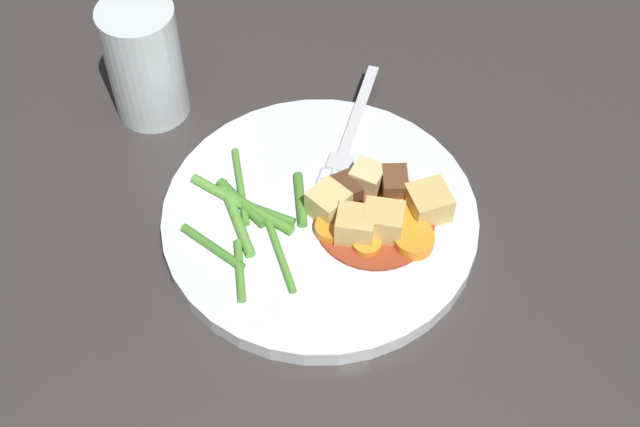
{
  "coord_description": "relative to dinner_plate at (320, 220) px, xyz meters",
  "views": [
    {
      "loc": [
        -0.05,
        -0.44,
        0.61
      ],
      "look_at": [
        0.0,
        0.0,
        0.02
      ],
      "focal_mm": 49.24,
      "sensor_mm": 36.0,
      "label": 1
    }
  ],
  "objects": [
    {
      "name": "green_bean_9",
      "position": [
        -0.07,
        -0.0,
        0.01
      ],
      "size": [
        0.03,
        0.08,
        0.01
      ],
      "primitive_type": "cylinder",
      "rotation": [
        0.0,
        1.57,
        1.82
      ],
      "color": "#66AD42",
      "rests_on": "dinner_plate"
    },
    {
      "name": "ground_plane",
      "position": [
        0.0,
        0.0,
        -0.01
      ],
      "size": [
        3.0,
        3.0,
        0.0
      ],
      "primitive_type": "plane",
      "color": "#383330"
    },
    {
      "name": "potato_chunk_0",
      "position": [
        0.01,
        0.0,
        0.02
      ],
      "size": [
        0.04,
        0.04,
        0.03
      ],
      "primitive_type": "cube",
      "rotation": [
        0.0,
        0.0,
        5.41
      ],
      "color": "#E5CC7A",
      "rests_on": "dinner_plate"
    },
    {
      "name": "green_bean_1",
      "position": [
        -0.05,
        0.01,
        0.01
      ],
      "size": [
        0.06,
        0.04,
        0.01
      ],
      "primitive_type": "cylinder",
      "rotation": [
        0.0,
        1.57,
        2.62
      ],
      "color": "#4C8E33",
      "rests_on": "dinner_plate"
    },
    {
      "name": "meat_chunk_1",
      "position": [
        0.02,
        0.01,
        0.02
      ],
      "size": [
        0.03,
        0.03,
        0.02
      ],
      "primitive_type": "cube",
      "rotation": [
        0.0,
        0.0,
        5.07
      ],
      "color": "#56331E",
      "rests_on": "dinner_plate"
    },
    {
      "name": "stew_sauce",
      "position": [
        0.04,
        -0.01,
        0.01
      ],
      "size": [
        0.1,
        0.1,
        0.0
      ],
      "primitive_type": "cylinder",
      "color": "#93381E",
      "rests_on": "dinner_plate"
    },
    {
      "name": "carrot_slice_1",
      "position": [
        0.03,
        -0.04,
        0.01
      ],
      "size": [
        0.02,
        0.02,
        0.01
      ],
      "primitive_type": "cylinder",
      "rotation": [
        0.0,
        0.0,
        1.57
      ],
      "color": "orange",
      "rests_on": "dinner_plate"
    },
    {
      "name": "potato_chunk_4",
      "position": [
        0.04,
        0.02,
        0.02
      ],
      "size": [
        0.03,
        0.03,
        0.02
      ],
      "primitive_type": "cube",
      "rotation": [
        0.0,
        0.0,
        4.14
      ],
      "color": "#EAD68C",
      "rests_on": "dinner_plate"
    },
    {
      "name": "potato_chunk_2",
      "position": [
        0.09,
        -0.01,
        0.02
      ],
      "size": [
        0.04,
        0.04,
        0.03
      ],
      "primitive_type": "cube",
      "rotation": [
        0.0,
        0.0,
        1.8
      ],
      "color": "#DBBC6B",
      "rests_on": "dinner_plate"
    },
    {
      "name": "dinner_plate",
      "position": [
        0.0,
        0.0,
        0.0
      ],
      "size": [
        0.27,
        0.27,
        0.02
      ],
      "primitive_type": "cylinder",
      "color": "white",
      "rests_on": "ground_plane"
    },
    {
      "name": "potato_chunk_1",
      "position": [
        0.05,
        -0.03,
        0.02
      ],
      "size": [
        0.04,
        0.04,
        0.03
      ],
      "primitive_type": "cube",
      "rotation": [
        0.0,
        0.0,
        6.0
      ],
      "color": "#DBBC6B",
      "rests_on": "dinner_plate"
    },
    {
      "name": "fork",
      "position": [
        0.03,
        0.08,
        0.01
      ],
      "size": [
        0.08,
        0.17,
        0.0
      ],
      "color": "silver",
      "rests_on": "dinner_plate"
    },
    {
      "name": "green_bean_7",
      "position": [
        -0.09,
        -0.03,
        0.01
      ],
      "size": [
        0.05,
        0.05,
        0.01
      ],
      "primitive_type": "cylinder",
      "rotation": [
        0.0,
        1.57,
        2.38
      ],
      "color": "#4C8E33",
      "rests_on": "dinner_plate"
    },
    {
      "name": "green_bean_2",
      "position": [
        -0.07,
        -0.05,
        0.01
      ],
      "size": [
        0.01,
        0.06,
        0.01
      ],
      "primitive_type": "cylinder",
      "rotation": [
        0.0,
        1.57,
        1.58
      ],
      "color": "#599E38",
      "rests_on": "dinner_plate"
    },
    {
      "name": "water_glass",
      "position": [
        -0.14,
        0.15,
        0.05
      ],
      "size": [
        0.07,
        0.07,
        0.12
      ],
      "primitive_type": "cylinder",
      "color": "silver",
      "rests_on": "ground_plane"
    },
    {
      "name": "green_bean_0",
      "position": [
        -0.07,
        0.03,
        0.01
      ],
      "size": [
        0.01,
        0.08,
        0.01
      ],
      "primitive_type": "cylinder",
      "rotation": [
        0.0,
        1.57,
        1.64
      ],
      "color": "#599E38",
      "rests_on": "dinner_plate"
    },
    {
      "name": "green_bean_8",
      "position": [
        -0.05,
        0.01,
        0.01
      ],
      "size": [
        0.06,
        0.06,
        0.01
      ],
      "primitive_type": "cylinder",
      "rotation": [
        0.0,
        1.57,
        2.44
      ],
      "color": "#599E38",
      "rests_on": "dinner_plate"
    },
    {
      "name": "green_bean_6",
      "position": [
        -0.02,
        0.01,
        0.01
      ],
      "size": [
        0.01,
        0.05,
        0.01
      ],
      "primitive_type": "cylinder",
      "rotation": [
        0.0,
        1.57,
        1.56
      ],
      "color": "#4C8E33",
      "rests_on": "dinner_plate"
    },
    {
      "name": "green_bean_4",
      "position": [
        -0.08,
        0.03,
        0.01
      ],
      "size": [
        0.05,
        0.05,
        0.01
      ],
      "primitive_type": "cylinder",
      "rotation": [
        0.0,
        1.57,
        2.44
      ],
      "color": "#66AD42",
      "rests_on": "dinner_plate"
    },
    {
      "name": "carrot_slice_3",
      "position": [
        0.07,
        -0.04,
        0.01
      ],
      "size": [
        0.04,
        0.04,
        0.01
      ],
      "primitive_type": "cylinder",
      "rotation": [
        0.0,
        0.0,
        3.27
      ],
      "color": "orange",
      "rests_on": "dinner_plate"
    },
    {
      "name": "carrot_slice_0",
      "position": [
        0.01,
        -0.02,
        0.01
      ],
      "size": [
        0.03,
        0.03,
        0.01
      ],
      "primitive_type": "cylinder",
      "rotation": [
        0.0,
        0.0,
        0.08
      ],
      "color": "orange",
      "rests_on": "dinner_plate"
    },
    {
      "name": "carrot_slice_2",
      "position": [
        0.07,
        -0.01,
        0.01
      ],
      "size": [
        0.04,
        0.04,
        0.01
      ],
      "primitive_type": "cylinder",
      "rotation": [
        0.0,
        0.0,
        4.18
      ],
      "color": "orange",
      "rests_on": "dinner_plate"
    },
    {
      "name": "potato_chunk_3",
      "position": [
        0.03,
        -0.03,
        0.02
      ],
      "size": [
        0.04,
        0.03,
        0.03
      ],
      "primitive_type": "cube",
      "rotation": [
        0.0,
        0.0,
        1.31
      ],
      "color": "#DBBC6B",
      "rests_on": "dinner_plate"
    },
    {
      "name": "green_bean_5",
      "position": [
        -0.04,
        -0.04,
        0.01
      ],
      "size": [
        0.02,
        0.08,
        0.01
      ],
      "primitive_type": "cylinder",
      "rotation": [
        0.0,
        1.57,
        1.78
      ],
      "color": "#599E38",
      "rests_on": "dinner_plate"
    },
    {
      "name": "meat_chunk_0",
      "position": [
        0.06,
        0.01,
        0.02
      ],
      "size": [
        0.02,
        0.03,
        0.02
      ],
      "primitive_type": "cube",
      "rotation": [
        0.0,
        0.0,
        6.2
      ],
      "color": "brown",
      "rests_on": "dinner_plate"
    },
    {
      "name": "green_bean_3",
      "position": [
        -0.07,
        0.02,
        0.01
      ],
      "size": [
        0.04,
        0.05,
        0.01
      ],
      "primitive_type": "cylinder",
      "rotation": [
        0.0,
        1.57,
        2.19
      ],
      "color": "#4C8E33",
      "rests_on": "dinner_plate"
    }
  ]
}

